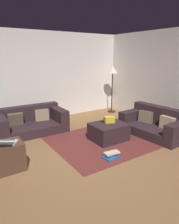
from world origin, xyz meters
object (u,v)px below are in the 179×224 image
at_px(couch_right, 155,124).
at_px(gift_box, 109,120).
at_px(couch_left, 30,122).
at_px(ottoman, 108,132).
at_px(side_table, 8,156).
at_px(laptop, 4,142).
at_px(corner_lamp, 113,73).
at_px(book_stack, 111,155).
at_px(tv_remote, 104,122).

bearing_deg(couch_right, gift_box, 64.84).
bearing_deg(couch_left, ottoman, 131.99).
xyz_separation_m(side_table, laptop, (-0.03, -0.05, 0.30)).
xyz_separation_m(laptop, corner_lamp, (3.92, 2.00, 0.79)).
bearing_deg(side_table, corner_lamp, 26.65).
height_order(couch_right, side_table, couch_right).
bearing_deg(laptop, side_table, 57.94).
xyz_separation_m(couch_right, corner_lamp, (0.43, 2.24, 1.08)).
bearing_deg(book_stack, laptop, 161.39).
xyz_separation_m(couch_left, couch_right, (2.55, -1.89, 0.01)).
distance_m(couch_left, book_stack, 2.42).
xyz_separation_m(tv_remote, laptop, (-2.27, -0.28, 0.14)).
bearing_deg(tv_remote, book_stack, -138.13).
height_order(couch_left, gift_box, couch_left).
distance_m(gift_box, tv_remote, 0.14).
bearing_deg(gift_box, couch_right, -20.91).
xyz_separation_m(couch_left, laptop, (-0.94, -1.66, 0.29)).
xyz_separation_m(tv_remote, side_table, (-2.24, -0.23, -0.16)).
height_order(tv_remote, corner_lamp, corner_lamp).
relative_size(couch_left, couch_right, 1.05).
height_order(couch_left, side_table, couch_left).
relative_size(gift_box, corner_lamp, 0.15).
height_order(ottoman, gift_box, gift_box).
height_order(side_table, corner_lamp, corner_lamp).
height_order(gift_box, laptop, laptop).
xyz_separation_m(ottoman, gift_box, (0.07, 0.07, 0.27)).
xyz_separation_m(ottoman, laptop, (-2.29, -0.13, 0.35)).
xyz_separation_m(tv_remote, corner_lamp, (1.65, 1.72, 0.93)).
distance_m(couch_left, couch_right, 3.17).
bearing_deg(gift_box, tv_remote, 140.28).
bearing_deg(ottoman, gift_box, 45.36).
bearing_deg(tv_remote, couch_left, 114.83).
relative_size(tv_remote, side_table, 0.31).
relative_size(couch_right, corner_lamp, 1.03).
bearing_deg(ottoman, couch_left, 131.48).
bearing_deg(couch_left, book_stack, 111.00).
distance_m(couch_right, corner_lamp, 2.52).
distance_m(ottoman, side_table, 2.26).
xyz_separation_m(ottoman, tv_remote, (-0.02, 0.15, 0.21)).
height_order(book_stack, corner_lamp, corner_lamp).
xyz_separation_m(gift_box, side_table, (-2.33, -0.15, -0.22)).
relative_size(tv_remote, book_stack, 0.47).
distance_m(couch_right, gift_box, 1.22).
bearing_deg(couch_right, tv_remote, 63.09).
bearing_deg(tv_remote, laptop, 167.83).
height_order(couch_left, laptop, laptop).
bearing_deg(couch_right, side_table, 81.07).
height_order(ottoman, side_table, side_table).
bearing_deg(laptop, book_stack, -18.61).
relative_size(tv_remote, laptop, 0.31).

